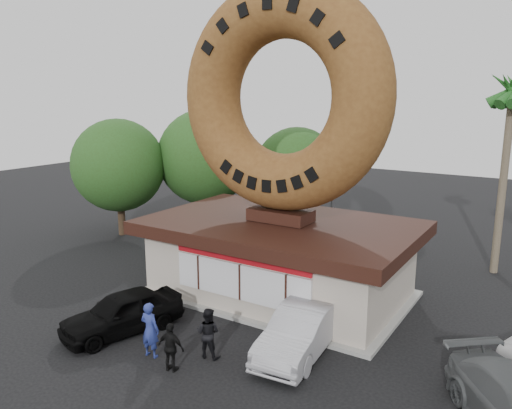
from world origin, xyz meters
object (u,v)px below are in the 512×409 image
object	(u,v)px
car_silver	(301,330)
person_left	(150,330)
car_black	(122,312)
street_lamp	(336,163)
person_center	(208,333)
person_right	(171,347)
giant_donut	(282,98)
donut_shop	(280,255)

from	to	relation	value
car_silver	person_left	bearing A→B (deg)	-149.58
car_black	street_lamp	bearing A→B (deg)	103.02
person_left	person_center	world-z (taller)	person_left
person_center	person_right	bearing A→B (deg)	59.29
person_center	car_silver	xyz separation A→B (m)	(2.43, 1.93, -0.07)
street_lamp	car_silver	distance (m)	15.30
giant_donut	car_black	distance (m)	10.29
donut_shop	car_silver	xyz separation A→B (m)	(3.08, -3.98, -0.98)
person_right	giant_donut	bearing A→B (deg)	-95.53
person_left	car_black	size ratio (longest dim) A/B	0.42
giant_donut	street_lamp	distance (m)	10.90
giant_donut	person_center	xyz separation A→B (m)	(0.65, -5.92, -7.54)
giant_donut	car_silver	bearing A→B (deg)	-52.33
person_center	donut_shop	bearing A→B (deg)	-95.33
donut_shop	person_right	world-z (taller)	donut_shop
street_lamp	person_right	distance (m)	17.73
person_center	car_silver	size ratio (longest dim) A/B	0.36
person_center	giant_donut	bearing A→B (deg)	-95.35
donut_shop	car_silver	world-z (taller)	donut_shop
street_lamp	person_center	distance (m)	16.52
giant_donut	car_black	size ratio (longest dim) A/B	2.05
donut_shop	person_center	distance (m)	6.01
giant_donut	street_lamp	world-z (taller)	giant_donut
person_right	car_silver	size ratio (longest dim) A/B	0.34
person_left	car_black	world-z (taller)	person_left
car_black	giant_donut	bearing A→B (deg)	80.81
street_lamp	car_silver	bearing A→B (deg)	-70.56
donut_shop	giant_donut	xyz separation A→B (m)	(0.00, 0.02, 6.63)
donut_shop	street_lamp	size ratio (longest dim) A/B	1.40
giant_donut	car_black	bearing A→B (deg)	-116.57
street_lamp	person_center	bearing A→B (deg)	-81.06
donut_shop	car_black	distance (m)	6.96
car_black	car_silver	world-z (taller)	car_silver
donut_shop	street_lamp	bearing A→B (deg)	100.50
donut_shop	person_right	size ratio (longest dim) A/B	7.01
giant_donut	person_center	distance (m)	9.61
car_black	car_silver	size ratio (longest dim) A/B	0.94
person_left	person_center	bearing A→B (deg)	-154.00
street_lamp	person_left	xyz separation A→B (m)	(0.86, -16.91, -3.54)
person_right	car_black	size ratio (longest dim) A/B	0.36
person_right	car_black	world-z (taller)	person_right
donut_shop	person_left	world-z (taller)	donut_shop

